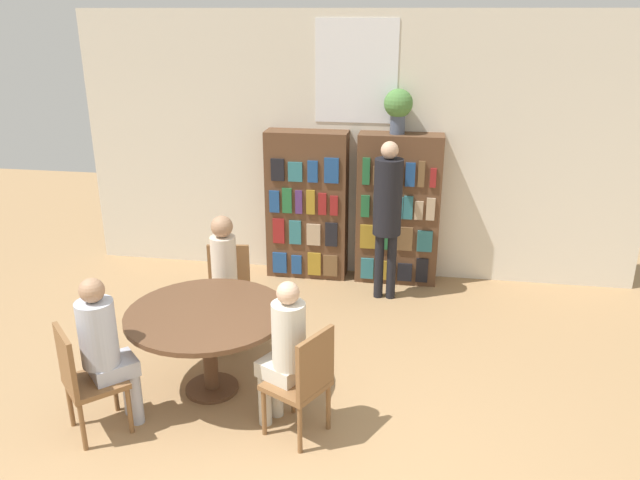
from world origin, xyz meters
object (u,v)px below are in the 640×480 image
object	(u,v)px
chair_near_camera	(84,377)
seated_reader_left	(224,274)
bookshelf_right	(398,210)
reading_table	(208,323)
librarian_standing	(388,205)
seated_reader_back	(105,344)
flower_vase	(398,107)
chair_left_side	(228,287)
seated_reader_right	(284,348)
bookshelf_left	(307,205)
chair_far_side	(304,379)

from	to	relation	value
chair_near_camera	seated_reader_left	world-z (taller)	seated_reader_left
bookshelf_right	reading_table	bearing A→B (deg)	-118.78
bookshelf_right	librarian_standing	world-z (taller)	librarian_standing
seated_reader_left	seated_reader_back	size ratio (longest dim) A/B	1.02
flower_vase	seated_reader_left	size ratio (longest dim) A/B	0.39
chair_left_side	seated_reader_right	distance (m)	1.61
flower_vase	seated_reader_left	bearing A→B (deg)	-129.97
bookshelf_left	flower_vase	world-z (taller)	flower_vase
bookshelf_left	chair_far_side	distance (m)	3.06
bookshelf_left	chair_left_side	size ratio (longest dim) A/B	1.95
chair_near_camera	chair_left_side	bearing A→B (deg)	117.00
chair_near_camera	seated_reader_right	world-z (taller)	seated_reader_right
bookshelf_left	chair_near_camera	distance (m)	3.41
librarian_standing	seated_reader_left	bearing A→B (deg)	-138.88
seated_reader_right	bookshelf_left	bearing A→B (deg)	34.96
bookshelf_left	chair_left_side	bearing A→B (deg)	-107.37
chair_far_side	librarian_standing	bearing A→B (deg)	18.11
chair_left_side	seated_reader_left	size ratio (longest dim) A/B	0.70
bookshelf_right	seated_reader_back	bearing A→B (deg)	-122.47
bookshelf_right	reading_table	xyz separation A→B (m)	(-1.39, -2.53, -0.24)
chair_near_camera	seated_reader_back	size ratio (longest dim) A/B	0.72
bookshelf_right	seated_reader_back	distance (m)	3.68
bookshelf_left	chair_far_side	xyz separation A→B (m)	(0.53, -2.99, -0.37)
bookshelf_left	seated_reader_left	xyz separation A→B (m)	(-0.46, -1.74, -0.15)
bookshelf_right	seated_reader_left	size ratio (longest dim) A/B	1.38
bookshelf_right	seated_reader_left	xyz separation A→B (m)	(-1.51, -1.74, -0.15)
bookshelf_right	reading_table	distance (m)	2.90
seated_reader_left	flower_vase	bearing A→B (deg)	-138.24
reading_table	librarian_standing	distance (m)	2.45
bookshelf_left	chair_left_side	world-z (taller)	bookshelf_left
bookshelf_right	seated_reader_right	world-z (taller)	bookshelf_right
chair_left_side	flower_vase	bearing A→B (deg)	-141.87
chair_far_side	librarian_standing	size ratio (longest dim) A/B	0.51
bookshelf_left	seated_reader_right	size ratio (longest dim) A/B	1.42
flower_vase	bookshelf_right	bearing A→B (deg)	-5.70
reading_table	seated_reader_right	world-z (taller)	seated_reader_right
bookshelf_right	chair_left_side	bearing A→B (deg)	-134.62
bookshelf_right	seated_reader_right	distance (m)	2.99
chair_left_side	chair_far_side	xyz separation A→B (m)	(1.02, -1.44, 0.00)
bookshelf_left	librarian_standing	world-z (taller)	librarian_standing
bookshelf_left	reading_table	bearing A→B (deg)	-97.73
seated_reader_left	chair_left_side	bearing A→B (deg)	-90.00
bookshelf_left	chair_far_side	size ratio (longest dim) A/B	1.95
seated_reader_left	bookshelf_left	bearing A→B (deg)	-113.11
chair_far_side	seated_reader_back	world-z (taller)	seated_reader_back
bookshelf_left	librarian_standing	xyz separation A→B (m)	(0.95, -0.50, 0.21)
chair_near_camera	seated_reader_back	bearing A→B (deg)	90.00
bookshelf_left	seated_reader_right	distance (m)	2.94
flower_vase	chair_far_side	xyz separation A→B (m)	(-0.47, -3.00, -1.52)
flower_vase	seated_reader_back	world-z (taller)	flower_vase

